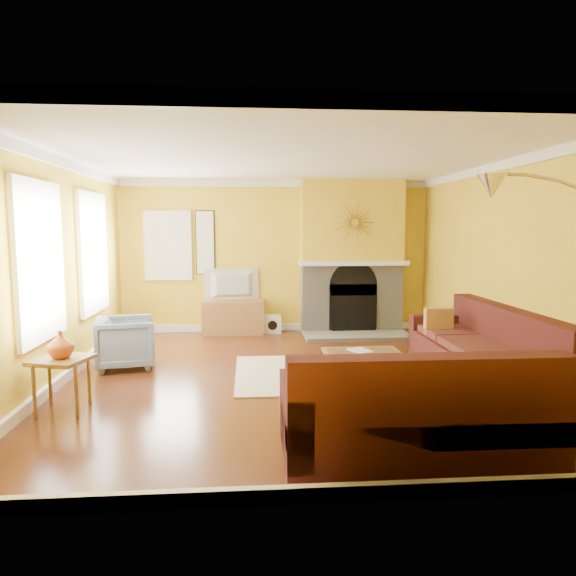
{
  "coord_description": "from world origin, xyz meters",
  "views": [
    {
      "loc": [
        -0.49,
        -6.24,
        1.85
      ],
      "look_at": [
        0.02,
        0.4,
        1.08
      ],
      "focal_mm": 32.0,
      "sensor_mm": 36.0,
      "label": 1
    }
  ],
  "objects": [
    {
      "name": "floor",
      "position": [
        0.0,
        0.0,
        -0.01
      ],
      "size": [
        5.5,
        6.0,
        0.02
      ],
      "primitive_type": "cube",
      "color": "#602B14",
      "rests_on": "ground"
    },
    {
      "name": "ceiling",
      "position": [
        0.0,
        0.0,
        2.71
      ],
      "size": [
        5.5,
        6.0,
        0.02
      ],
      "primitive_type": "cube",
      "color": "white",
      "rests_on": "ground"
    },
    {
      "name": "wall_back",
      "position": [
        0.0,
        3.01,
        1.35
      ],
      "size": [
        5.5,
        0.02,
        2.7
      ],
      "primitive_type": "cube",
      "color": "gold",
      "rests_on": "ground"
    },
    {
      "name": "wall_front",
      "position": [
        0.0,
        -3.01,
        1.35
      ],
      "size": [
        5.5,
        0.02,
        2.7
      ],
      "primitive_type": "cube",
      "color": "gold",
      "rests_on": "ground"
    },
    {
      "name": "wall_left",
      "position": [
        -2.76,
        0.0,
        1.35
      ],
      "size": [
        0.02,
        6.0,
        2.7
      ],
      "primitive_type": "cube",
      "color": "gold",
      "rests_on": "ground"
    },
    {
      "name": "wall_right",
      "position": [
        2.76,
        0.0,
        1.35
      ],
      "size": [
        0.02,
        6.0,
        2.7
      ],
      "primitive_type": "cube",
      "color": "gold",
      "rests_on": "ground"
    },
    {
      "name": "baseboard",
      "position": [
        0.0,
        0.0,
        0.06
      ],
      "size": [
        5.5,
        6.0,
        0.12
      ],
      "primitive_type": null,
      "color": "white",
      "rests_on": "floor"
    },
    {
      "name": "crown_molding",
      "position": [
        0.0,
        0.0,
        2.64
      ],
      "size": [
        5.5,
        6.0,
        0.12
      ],
      "primitive_type": null,
      "color": "white",
      "rests_on": "ceiling"
    },
    {
      "name": "window_left_near",
      "position": [
        -2.72,
        1.3,
        1.5
      ],
      "size": [
        0.06,
        1.22,
        1.72
      ],
      "primitive_type": "cube",
      "color": "white",
      "rests_on": "wall_left"
    },
    {
      "name": "window_left_far",
      "position": [
        -2.72,
        -0.6,
        1.5
      ],
      "size": [
        0.06,
        1.22,
        1.72
      ],
      "primitive_type": "cube",
      "color": "white",
      "rests_on": "wall_left"
    },
    {
      "name": "window_back",
      "position": [
        -1.9,
        2.96,
        1.55
      ],
      "size": [
        0.82,
        0.06,
        1.22
      ],
      "primitive_type": "cube",
      "color": "white",
      "rests_on": "wall_back"
    },
    {
      "name": "wall_art",
      "position": [
        -1.25,
        2.97,
        1.6
      ],
      "size": [
        0.34,
        0.04,
        1.14
      ],
      "primitive_type": "cube",
      "color": "white",
      "rests_on": "wall_back"
    },
    {
      "name": "fireplace",
      "position": [
        1.35,
        2.8,
        1.35
      ],
      "size": [
        1.8,
        0.4,
        2.7
      ],
      "primitive_type": null,
      "color": "gray",
      "rests_on": "floor"
    },
    {
      "name": "mantel",
      "position": [
        1.35,
        2.56,
        1.25
      ],
      "size": [
        1.92,
        0.22,
        0.08
      ],
      "primitive_type": "cube",
      "color": "white",
      "rests_on": "fireplace"
    },
    {
      "name": "hearth",
      "position": [
        1.35,
        2.25,
        0.03
      ],
      "size": [
        1.8,
        0.7,
        0.06
      ],
      "primitive_type": "cube",
      "color": "gray",
      "rests_on": "floor"
    },
    {
      "name": "sunburst",
      "position": [
        1.35,
        2.57,
        1.95
      ],
      "size": [
        0.7,
        0.04,
        0.7
      ],
      "primitive_type": null,
      "color": "olive",
      "rests_on": "fireplace"
    },
    {
      "name": "rug",
      "position": [
        0.54,
        0.12,
        0.01
      ],
      "size": [
        2.4,
        1.8,
        0.02
      ],
      "primitive_type": "cube",
      "color": "beige",
      "rests_on": "floor"
    },
    {
      "name": "sectional_sofa",
      "position": [
        1.26,
        -0.85,
        0.45
      ],
      "size": [
        2.97,
        3.7,
        0.9
      ],
      "primitive_type": null,
      "color": "#471916",
      "rests_on": "floor"
    },
    {
      "name": "coffee_table",
      "position": [
        0.88,
        -0.41,
        0.18
      ],
      "size": [
        0.94,
        0.94,
        0.37
      ],
      "primitive_type": null,
      "rotation": [
        0.0,
        0.0,
        0.01
      ],
      "color": "white",
      "rests_on": "floor"
    },
    {
      "name": "media_console",
      "position": [
        -0.77,
        2.77,
        0.3
      ],
      "size": [
        1.07,
        0.48,
        0.59
      ],
      "primitive_type": "cube",
      "color": "olive",
      "rests_on": "floor"
    },
    {
      "name": "tv",
      "position": [
        -0.77,
        2.77,
        0.87
      ],
      "size": [
        0.98,
        0.35,
        0.56
      ],
      "primitive_type": "imported",
      "rotation": [
        0.0,
        0.0,
        3.38
      ],
      "color": "black",
      "rests_on": "media_console"
    },
    {
      "name": "subwoofer",
      "position": [
        -0.07,
        2.79,
        0.16
      ],
      "size": [
        0.31,
        0.31,
        0.31
      ],
      "primitive_type": "cube",
      "color": "white",
      "rests_on": "floor"
    },
    {
      "name": "armchair",
      "position": [
        -2.12,
        0.61,
        0.34
      ],
      "size": [
        0.87,
        0.86,
        0.68
      ],
      "primitive_type": "imported",
      "rotation": [
        0.0,
        0.0,
        1.77
      ],
      "color": "slate",
      "rests_on": "floor"
    },
    {
      "name": "side_table",
      "position": [
        -2.39,
        -1.01,
        0.28
      ],
      "size": [
        0.62,
        0.62,
        0.55
      ],
      "primitive_type": null,
      "rotation": [
        0.0,
        0.0,
        -0.29
      ],
      "color": "olive",
      "rests_on": "floor"
    },
    {
      "name": "vase",
      "position": [
        -2.39,
        -1.01,
        0.69
      ],
      "size": [
        0.33,
        0.33,
        0.28
      ],
      "primitive_type": "imported",
      "rotation": [
        0.0,
        0.0,
        0.31
      ],
      "color": "#D8591E",
      "rests_on": "side_table"
    },
    {
      "name": "book",
      "position": [
        0.74,
        -0.31,
        0.38
      ],
      "size": [
        0.31,
        0.35,
        0.03
      ],
      "primitive_type": "imported",
      "rotation": [
        0.0,
        0.0,
        0.39
      ],
      "color": "white",
      "rests_on": "coffee_table"
    }
  ]
}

